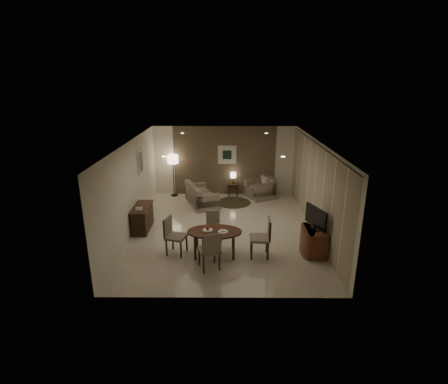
{
  "coord_description": "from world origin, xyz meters",
  "views": [
    {
      "loc": [
        0.06,
        -9.85,
        4.46
      ],
      "look_at": [
        0.0,
        0.2,
        1.15
      ],
      "focal_mm": 28.0,
      "sensor_mm": 36.0,
      "label": 1
    }
  ],
  "objects_px": {
    "console_desk": "(142,218)",
    "floor_lamp": "(174,176)",
    "chair_near": "(209,250)",
    "side_table": "(233,190)",
    "chair_right": "(260,238)",
    "sofa": "(202,195)",
    "armchair": "(260,187)",
    "dining_table": "(215,243)",
    "chair_far": "(214,227)",
    "chair_left": "(176,236)",
    "tv_cabinet": "(314,241)"
  },
  "relations": [
    {
      "from": "sofa",
      "to": "side_table",
      "type": "xyz_separation_m",
      "value": [
        1.17,
        1.03,
        -0.14
      ]
    },
    {
      "from": "chair_left",
      "to": "sofa",
      "type": "distance_m",
      "value": 3.78
    },
    {
      "from": "sofa",
      "to": "chair_near",
      "type": "bearing_deg",
      "value": 164.7
    },
    {
      "from": "chair_right",
      "to": "floor_lamp",
      "type": "bearing_deg",
      "value": -147.1
    },
    {
      "from": "chair_near",
      "to": "chair_left",
      "type": "height_order",
      "value": "chair_left"
    },
    {
      "from": "chair_right",
      "to": "sofa",
      "type": "xyz_separation_m",
      "value": [
        -1.76,
        3.87,
        -0.13
      ]
    },
    {
      "from": "tv_cabinet",
      "to": "chair_far",
      "type": "height_order",
      "value": "chair_far"
    },
    {
      "from": "floor_lamp",
      "to": "side_table",
      "type": "bearing_deg",
      "value": 0.15
    },
    {
      "from": "dining_table",
      "to": "chair_right",
      "type": "bearing_deg",
      "value": -4.16
    },
    {
      "from": "chair_near",
      "to": "floor_lamp",
      "type": "distance_m",
      "value": 5.77
    },
    {
      "from": "dining_table",
      "to": "sofa",
      "type": "height_order",
      "value": "sofa"
    },
    {
      "from": "tv_cabinet",
      "to": "side_table",
      "type": "bearing_deg",
      "value": 113.44
    },
    {
      "from": "dining_table",
      "to": "side_table",
      "type": "distance_m",
      "value": 4.85
    },
    {
      "from": "dining_table",
      "to": "side_table",
      "type": "xyz_separation_m",
      "value": [
        0.57,
        4.82,
        -0.09
      ]
    },
    {
      "from": "armchair",
      "to": "floor_lamp",
      "type": "height_order",
      "value": "floor_lamp"
    },
    {
      "from": "floor_lamp",
      "to": "dining_table",
      "type": "bearing_deg",
      "value": -69.98
    },
    {
      "from": "dining_table",
      "to": "chair_far",
      "type": "height_order",
      "value": "chair_far"
    },
    {
      "from": "chair_left",
      "to": "armchair",
      "type": "distance_m",
      "value": 5.24
    },
    {
      "from": "console_desk",
      "to": "tv_cabinet",
      "type": "height_order",
      "value": "console_desk"
    },
    {
      "from": "console_desk",
      "to": "armchair",
      "type": "xyz_separation_m",
      "value": [
        3.87,
        3.0,
        0.04
      ]
    },
    {
      "from": "sofa",
      "to": "armchair",
      "type": "relative_size",
      "value": 1.74
    },
    {
      "from": "console_desk",
      "to": "floor_lamp",
      "type": "xyz_separation_m",
      "value": [
        0.5,
        3.24,
        0.44
      ]
    },
    {
      "from": "chair_right",
      "to": "armchair",
      "type": "bearing_deg",
      "value": 176.65
    },
    {
      "from": "side_table",
      "to": "dining_table",
      "type": "bearing_deg",
      "value": -96.8
    },
    {
      "from": "chair_left",
      "to": "chair_right",
      "type": "relative_size",
      "value": 0.97
    },
    {
      "from": "chair_far",
      "to": "armchair",
      "type": "xyz_separation_m",
      "value": [
        1.65,
        3.73,
        -0.0
      ]
    },
    {
      "from": "console_desk",
      "to": "armchair",
      "type": "height_order",
      "value": "armchair"
    },
    {
      "from": "console_desk",
      "to": "chair_left",
      "type": "relative_size",
      "value": 1.19
    },
    {
      "from": "chair_far",
      "to": "chair_left",
      "type": "relative_size",
      "value": 0.83
    },
    {
      "from": "sofa",
      "to": "side_table",
      "type": "bearing_deg",
      "value": -70.08
    },
    {
      "from": "side_table",
      "to": "chair_right",
      "type": "bearing_deg",
      "value": -83.12
    },
    {
      "from": "console_desk",
      "to": "tv_cabinet",
      "type": "xyz_separation_m",
      "value": [
        4.89,
        -1.5,
        -0.03
      ]
    },
    {
      "from": "chair_near",
      "to": "console_desk",
      "type": "bearing_deg",
      "value": -66.15
    },
    {
      "from": "tv_cabinet",
      "to": "floor_lamp",
      "type": "distance_m",
      "value": 6.48
    },
    {
      "from": "tv_cabinet",
      "to": "chair_near",
      "type": "height_order",
      "value": "chair_near"
    },
    {
      "from": "armchair",
      "to": "chair_near",
      "type": "bearing_deg",
      "value": -43.43
    },
    {
      "from": "armchair",
      "to": "floor_lamp",
      "type": "bearing_deg",
      "value": -119.42
    },
    {
      "from": "floor_lamp",
      "to": "armchair",
      "type": "bearing_deg",
      "value": -4.06
    },
    {
      "from": "sofa",
      "to": "floor_lamp",
      "type": "xyz_separation_m",
      "value": [
        -1.16,
        1.03,
        0.43
      ]
    },
    {
      "from": "side_table",
      "to": "floor_lamp",
      "type": "height_order",
      "value": "floor_lamp"
    },
    {
      "from": "sofa",
      "to": "console_desk",
      "type": "bearing_deg",
      "value": 121.75
    },
    {
      "from": "side_table",
      "to": "armchair",
      "type": "bearing_deg",
      "value": -13.31
    },
    {
      "from": "console_desk",
      "to": "side_table",
      "type": "xyz_separation_m",
      "value": [
        2.83,
        3.25,
        -0.13
      ]
    },
    {
      "from": "chair_left",
      "to": "sofa",
      "type": "relative_size",
      "value": 0.61
    },
    {
      "from": "chair_near",
      "to": "chair_left",
      "type": "relative_size",
      "value": 0.99
    },
    {
      "from": "console_desk",
      "to": "chair_left",
      "type": "xyz_separation_m",
      "value": [
        1.25,
        -1.54,
        0.13
      ]
    },
    {
      "from": "console_desk",
      "to": "chair_right",
      "type": "relative_size",
      "value": 1.16
    },
    {
      "from": "tv_cabinet",
      "to": "chair_left",
      "type": "bearing_deg",
      "value": -179.36
    },
    {
      "from": "chair_right",
      "to": "dining_table",
      "type": "bearing_deg",
      "value": -92.06
    },
    {
      "from": "chair_right",
      "to": "sofa",
      "type": "height_order",
      "value": "chair_right"
    }
  ]
}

